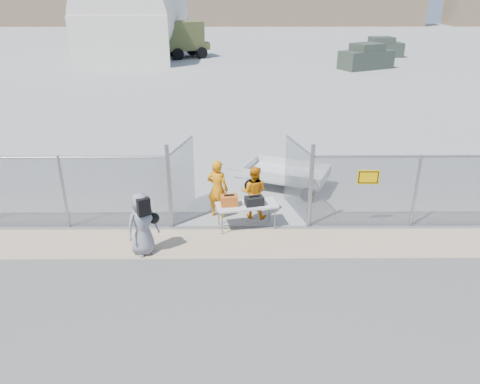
{
  "coord_description": "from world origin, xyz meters",
  "views": [
    {
      "loc": [
        -0.08,
        -10.14,
        6.46
      ],
      "look_at": [
        0.0,
        2.0,
        1.1
      ],
      "focal_mm": 35.0,
      "sensor_mm": 36.0,
      "label": 1
    }
  ],
  "objects_px": {
    "security_worker_left": "(218,189)",
    "visitor": "(142,224)",
    "utility_trailer": "(286,177)",
    "folding_table": "(247,216)",
    "security_worker_right": "(254,192)"
  },
  "relations": [
    {
      "from": "folding_table",
      "to": "security_worker_left",
      "type": "bearing_deg",
      "value": 127.99
    },
    {
      "from": "security_worker_right",
      "to": "folding_table",
      "type": "bearing_deg",
      "value": 84.46
    },
    {
      "from": "security_worker_left",
      "to": "security_worker_right",
      "type": "relative_size",
      "value": 1.12
    },
    {
      "from": "folding_table",
      "to": "visitor",
      "type": "xyz_separation_m",
      "value": [
        -2.71,
        -1.43,
        0.49
      ]
    },
    {
      "from": "security_worker_left",
      "to": "utility_trailer",
      "type": "bearing_deg",
      "value": -115.5
    },
    {
      "from": "folding_table",
      "to": "visitor",
      "type": "distance_m",
      "value": 3.1
    },
    {
      "from": "security_worker_left",
      "to": "visitor",
      "type": "xyz_separation_m",
      "value": [
        -1.86,
        -2.14,
        -0.05
      ]
    },
    {
      "from": "security_worker_left",
      "to": "visitor",
      "type": "height_order",
      "value": "security_worker_left"
    },
    {
      "from": "visitor",
      "to": "utility_trailer",
      "type": "distance_m",
      "value": 5.97
    },
    {
      "from": "visitor",
      "to": "security_worker_left",
      "type": "bearing_deg",
      "value": 15.2
    },
    {
      "from": "security_worker_right",
      "to": "utility_trailer",
      "type": "relative_size",
      "value": 0.45
    },
    {
      "from": "visitor",
      "to": "utility_trailer",
      "type": "bearing_deg",
      "value": 12.07
    },
    {
      "from": "security_worker_left",
      "to": "visitor",
      "type": "distance_m",
      "value": 2.84
    },
    {
      "from": "utility_trailer",
      "to": "security_worker_left",
      "type": "bearing_deg",
      "value": -113.85
    },
    {
      "from": "security_worker_left",
      "to": "visitor",
      "type": "relative_size",
      "value": 1.06
    }
  ]
}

